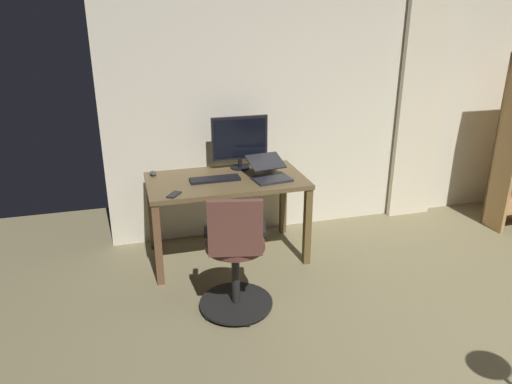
{
  "coord_description": "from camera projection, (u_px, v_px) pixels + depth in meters",
  "views": [
    {
      "loc": [
        2.54,
        1.3,
        2.18
      ],
      "look_at": [
        1.61,
        -2.02,
        0.84
      ],
      "focal_mm": 34.14,
      "sensor_mm": 36.0,
      "label": 1
    }
  ],
  "objects": [
    {
      "name": "curtain_right_panel",
      "position": [
        422.0,
        93.0,
        4.94
      ],
      "size": [
        0.48,
        0.06,
        2.65
      ],
      "primitive_type": "cube",
      "color": "beige",
      "rests_on": "ground"
    },
    {
      "name": "mug_tea",
      "position": [
        270.0,
        164.0,
        4.48
      ],
      "size": [
        0.14,
        0.09,
        0.09
      ],
      "color": "white",
      "rests_on": "desk"
    },
    {
      "name": "back_room_partition",
      "position": [
        380.0,
        84.0,
        4.9
      ],
      "size": [
        5.48,
        0.1,
        2.85
      ],
      "primitive_type": "cube",
      "color": "beige",
      "rests_on": "ground"
    },
    {
      "name": "computer_keyboard",
      "position": [
        215.0,
        179.0,
        4.19
      ],
      "size": [
        0.43,
        0.13,
        0.02
      ],
      "primitive_type": "cube",
      "color": "black",
      "rests_on": "desk"
    },
    {
      "name": "desk",
      "position": [
        226.0,
        189.0,
        4.28
      ],
      "size": [
        1.37,
        0.74,
        0.75
      ],
      "color": "brown",
      "rests_on": "ground"
    },
    {
      "name": "computer_monitor",
      "position": [
        240.0,
        140.0,
        4.42
      ],
      "size": [
        0.52,
        0.18,
        0.49
      ],
      "color": "black",
      "rests_on": "desk"
    },
    {
      "name": "office_chair",
      "position": [
        235.0,
        258.0,
        3.52
      ],
      "size": [
        0.56,
        0.56,
        0.97
      ],
      "rotation": [
        0.0,
        0.0,
        2.93
      ],
      "color": "black",
      "rests_on": "ground"
    },
    {
      "name": "cell_phone_face_up",
      "position": [
        174.0,
        195.0,
        3.87
      ],
      "size": [
        0.14,
        0.16,
        0.01
      ],
      "primitive_type": "cube",
      "rotation": [
        0.0,
        0.0,
        -0.6
      ],
      "color": "black",
      "rests_on": "desk"
    },
    {
      "name": "computer_mouse",
      "position": [
        153.0,
        173.0,
        4.32
      ],
      "size": [
        0.06,
        0.1,
        0.04
      ],
      "primitive_type": "ellipsoid",
      "color": "#333338",
      "rests_on": "desk"
    },
    {
      "name": "laptop",
      "position": [
        269.0,
        172.0,
        4.23
      ],
      "size": [
        0.36,
        0.39,
        0.18
      ],
      "rotation": [
        0.0,
        0.0,
        0.15
      ],
      "color": "#232328",
      "rests_on": "desk"
    }
  ]
}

